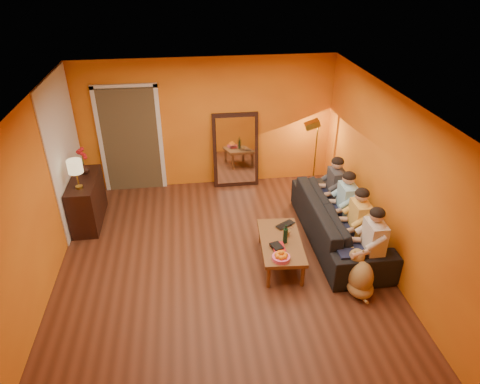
{
  "coord_description": "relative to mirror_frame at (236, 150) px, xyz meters",
  "views": [
    {
      "loc": [
        -0.43,
        -5.24,
        4.3
      ],
      "look_at": [
        0.35,
        0.5,
        1.0
      ],
      "focal_mm": 32.0,
      "sensor_mm": 36.0,
      "label": 1
    }
  ],
  "objects": [
    {
      "name": "door_header",
      "position": [
        -2.05,
        0.08,
        1.36
      ],
      "size": [
        1.22,
        0.06,
        0.08
      ],
      "primitive_type": "cube",
      "color": "white",
      "rests_on": "wall_back"
    },
    {
      "name": "laptop",
      "position": [
        0.54,
        -2.34,
        -0.33
      ],
      "size": [
        0.4,
        0.36,
        0.03
      ],
      "primitive_type": "imported",
      "rotation": [
        0.0,
        0.0,
        0.54
      ],
      "color": "black",
      "rests_on": "coffee_table"
    },
    {
      "name": "door_jamb_left",
      "position": [
        -2.62,
        0.08,
        0.29
      ],
      "size": [
        0.08,
        0.06,
        2.2
      ],
      "primitive_type": "cube",
      "color": "white",
      "rests_on": "wall_back"
    },
    {
      "name": "coffee_table",
      "position": [
        0.36,
        -2.69,
        -0.55
      ],
      "size": [
        0.71,
        1.26,
        0.42
      ],
      "primitive_type": null,
      "rotation": [
        0.0,
        0.0,
        -0.08
      ],
      "color": "brown",
      "rests_on": "floor"
    },
    {
      "name": "door_jamb_right",
      "position": [
        -1.48,
        0.08,
        0.29
      ],
      "size": [
        0.08,
        0.06,
        2.2
      ],
      "primitive_type": "cube",
      "color": "white",
      "rests_on": "wall_back"
    },
    {
      "name": "floor_lamp",
      "position": [
        1.55,
        -0.39,
        -0.04
      ],
      "size": [
        0.32,
        0.26,
        1.44
      ],
      "primitive_type": null,
      "rotation": [
        0.0,
        0.0,
        -0.07
      ],
      "color": "gold",
      "rests_on": "floor"
    },
    {
      "name": "white_accent",
      "position": [
        -3.04,
        -0.88,
        0.54
      ],
      "size": [
        0.02,
        1.9,
        2.58
      ],
      "primitive_type": "cube",
      "color": "white",
      "rests_on": "wall_left"
    },
    {
      "name": "vase",
      "position": [
        -2.79,
        -0.83,
        0.18
      ],
      "size": [
        0.18,
        0.18,
        0.18
      ],
      "primitive_type": "imported",
      "color": "black",
      "rests_on": "sideboard"
    },
    {
      "name": "person_mid_right",
      "position": [
        1.58,
        -2.12,
        -0.15
      ],
      "size": [
        0.7,
        0.44,
        1.22
      ],
      "primitive_type": null,
      "color": "#92C9E3",
      "rests_on": "sofa"
    },
    {
      "name": "book_upper",
      "position": [
        0.18,
        -2.9,
        -0.29
      ],
      "size": [
        0.2,
        0.24,
        0.02
      ],
      "primitive_type": "imported",
      "rotation": [
        0.0,
        0.0,
        0.3
      ],
      "color": "black",
      "rests_on": "book_mid"
    },
    {
      "name": "person_mid_left",
      "position": [
        1.58,
        -2.67,
        -0.15
      ],
      "size": [
        0.7,
        0.44,
        1.22
      ],
      "primitive_type": null,
      "color": "gold",
      "rests_on": "sofa"
    },
    {
      "name": "sofa",
      "position": [
        1.45,
        -2.22,
        -0.39
      ],
      "size": [
        2.54,
        0.99,
        0.74
      ],
      "primitive_type": "imported",
      "rotation": [
        0.0,
        0.0,
        1.57
      ],
      "color": "black",
      "rests_on": "floor"
    },
    {
      "name": "flowers",
      "position": [
        -2.79,
        -0.83,
        0.47
      ],
      "size": [
        0.17,
        0.17,
        0.51
      ],
      "primitive_type": null,
      "color": "red",
      "rests_on": "vase"
    },
    {
      "name": "sideboard",
      "position": [
        -2.79,
        -1.08,
        -0.34
      ],
      "size": [
        0.44,
        1.18,
        0.85
      ],
      "primitive_type": "cube",
      "color": "black",
      "rests_on": "floor"
    },
    {
      "name": "tumbler",
      "position": [
        0.48,
        -2.57,
        -0.29
      ],
      "size": [
        0.12,
        0.12,
        0.09
      ],
      "primitive_type": "imported",
      "rotation": [
        0.0,
        0.0,
        -0.28
      ],
      "color": "#B27F3F",
      "rests_on": "coffee_table"
    },
    {
      "name": "person_far_right",
      "position": [
        1.58,
        -1.57,
        -0.15
      ],
      "size": [
        0.7,
        0.44,
        1.22
      ],
      "primitive_type": null,
      "color": "#37363C",
      "rests_on": "sofa"
    },
    {
      "name": "dog",
      "position": [
        1.33,
        -3.49,
        -0.42
      ],
      "size": [
        0.39,
        0.58,
        0.67
      ],
      "primitive_type": null,
      "rotation": [
        0.0,
        0.0,
        0.03
      ],
      "color": "#AA854C",
      "rests_on": "floor"
    },
    {
      "name": "doorway_recess",
      "position": [
        -2.05,
        0.2,
        0.29
      ],
      "size": [
        1.06,
        0.3,
        2.1
      ],
      "primitive_type": "cube",
      "color": "#3F2D19",
      "rests_on": "floor"
    },
    {
      "name": "mirror_frame",
      "position": [
        0.0,
        0.0,
        0.0
      ],
      "size": [
        0.92,
        0.27,
        1.51
      ],
      "primitive_type": "cube",
      "rotation": [
        -0.14,
        0.0,
        0.0
      ],
      "color": "black",
      "rests_on": "floor"
    },
    {
      "name": "book_mid",
      "position": [
        0.19,
        -2.88,
        -0.31
      ],
      "size": [
        0.18,
        0.24,
        0.02
      ],
      "primitive_type": "imported",
      "rotation": [
        0.0,
        0.0,
        -0.0
      ],
      "color": "red",
      "rests_on": "book_lower"
    },
    {
      "name": "wine_bottle",
      "position": [
        0.41,
        -2.74,
        -0.18
      ],
      "size": [
        0.07,
        0.07,
        0.31
      ],
      "primitive_type": "cylinder",
      "color": "black",
      "rests_on": "coffee_table"
    },
    {
      "name": "mirror_glass",
      "position": [
        0.0,
        -0.04,
        0.0
      ],
      "size": [
        0.78,
        0.21,
        1.35
      ],
      "primitive_type": "cube",
      "rotation": [
        -0.14,
        0.0,
        0.0
      ],
      "color": "white",
      "rests_on": "mirror_frame"
    },
    {
      "name": "room_shell",
      "position": [
        -0.55,
        -2.26,
        0.54
      ],
      "size": [
        5.0,
        5.5,
        2.6
      ],
      "color": "brown",
      "rests_on": "ground"
    },
    {
      "name": "fruit_bowl",
      "position": [
        0.26,
        -3.14,
        -0.26
      ],
      "size": [
        0.26,
        0.26,
        0.16
      ],
      "primitive_type": null,
      "color": "#EE548A",
      "rests_on": "coffee_table"
    },
    {
      "name": "book_lower",
      "position": [
        0.18,
        -2.89,
        -0.33
      ],
      "size": [
        0.21,
        0.25,
        0.02
      ],
      "primitive_type": "imported",
      "rotation": [
        0.0,
        0.0,
        0.24
      ],
      "color": "black",
      "rests_on": "coffee_table"
    },
    {
      "name": "person_far_left",
      "position": [
        1.58,
        -3.22,
        -0.15
      ],
      "size": [
        0.7,
        0.44,
        1.22
      ],
      "primitive_type": null,
      "color": "beige",
      "rests_on": "sofa"
    },
    {
      "name": "table_lamp",
      "position": [
        -2.79,
        -1.38,
        0.34
      ],
      "size": [
        0.24,
        0.24,
        0.51
      ],
      "primitive_type": null,
      "color": "beige",
      "rests_on": "sideboard"
    }
  ]
}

